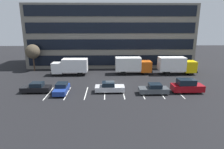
# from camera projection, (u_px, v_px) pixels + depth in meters

# --- Properties ---
(ground_plane) EXTENTS (120.00, 120.00, 0.00)m
(ground_plane) POSITION_uv_depth(u_px,v_px,m) (113.00, 84.00, 33.49)
(ground_plane) COLOR black
(office_building) EXTENTS (38.76, 12.92, 14.40)m
(office_building) POSITION_uv_depth(u_px,v_px,m) (111.00, 35.00, 48.99)
(office_building) COLOR slate
(office_building) RESTS_ON ground_plane
(lot_markings) EXTENTS (19.74, 5.40, 0.01)m
(lot_markings) POSITION_uv_depth(u_px,v_px,m) (114.00, 93.00, 29.16)
(lot_markings) COLOR silver
(lot_markings) RESTS_ON ground_plane
(box_truck_white) EXTENTS (7.16, 2.37, 3.32)m
(box_truck_white) POSITION_uv_depth(u_px,v_px,m) (71.00, 66.00, 38.78)
(box_truck_white) COLOR white
(box_truck_white) RESTS_ON ground_plane
(box_truck_orange) EXTENTS (7.46, 2.47, 3.46)m
(box_truck_orange) POSITION_uv_depth(u_px,v_px,m) (133.00, 65.00, 39.60)
(box_truck_orange) COLOR #D85914
(box_truck_orange) RESTS_ON ground_plane
(box_truck_yellow) EXTENTS (7.64, 2.53, 3.54)m
(box_truck_yellow) POSITION_uv_depth(u_px,v_px,m) (176.00, 65.00, 39.37)
(box_truck_yellow) COLOR yellow
(box_truck_yellow) RESTS_ON ground_plane
(sedan_silver) EXTENTS (4.43, 1.85, 1.59)m
(sedan_silver) POSITION_uv_depth(u_px,v_px,m) (109.00, 87.00, 29.26)
(sedan_silver) COLOR silver
(sedan_silver) RESTS_ON ground_plane
(sedan_navy) EXTENTS (1.79, 4.27, 1.53)m
(sedan_navy) POSITION_uv_depth(u_px,v_px,m) (62.00, 88.00, 28.87)
(sedan_navy) COLOR navy
(sedan_navy) RESTS_ON ground_plane
(sedan_black) EXTENTS (4.30, 1.80, 1.54)m
(sedan_black) POSITION_uv_depth(u_px,v_px,m) (36.00, 88.00, 29.20)
(sedan_black) COLOR black
(sedan_black) RESTS_ON ground_plane
(suv_maroon) EXTENTS (4.62, 1.96, 2.09)m
(suv_maroon) POSITION_uv_depth(u_px,v_px,m) (187.00, 86.00, 29.07)
(suv_maroon) COLOR maroon
(suv_maroon) RESTS_ON ground_plane
(sedan_charcoal) EXTENTS (4.32, 1.81, 1.55)m
(sedan_charcoal) POSITION_uv_depth(u_px,v_px,m) (154.00, 89.00, 28.57)
(sedan_charcoal) COLOR #474C51
(sedan_charcoal) RESTS_ON ground_plane
(bare_tree) EXTENTS (3.11, 3.11, 5.83)m
(bare_tree) POSITION_uv_depth(u_px,v_px,m) (33.00, 52.00, 41.63)
(bare_tree) COLOR #473323
(bare_tree) RESTS_ON ground_plane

